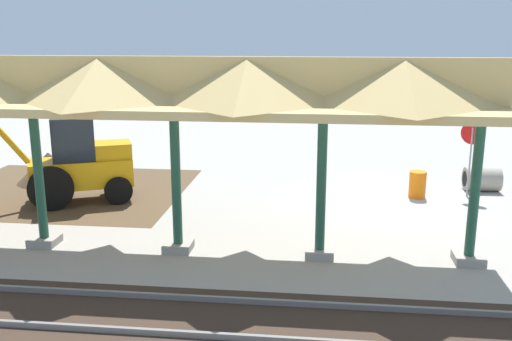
# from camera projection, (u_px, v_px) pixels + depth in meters

# --- Properties ---
(ground_plane) EXTENTS (120.00, 120.00, 0.00)m
(ground_plane) POSITION_uv_depth(u_px,v_px,m) (385.00, 203.00, 18.68)
(ground_plane) COLOR #9E998E
(dirt_work_zone) EXTENTS (8.26, 7.00, 0.01)m
(dirt_work_zone) POSITION_uv_depth(u_px,v_px,m) (66.00, 191.00, 20.07)
(dirt_work_zone) COLOR brown
(dirt_work_zone) RESTS_ON ground
(platform_canopy) EXTENTS (15.62, 3.20, 4.90)m
(platform_canopy) POSITION_uv_depth(u_px,v_px,m) (173.00, 87.00, 13.65)
(platform_canopy) COLOR #9E998E
(platform_canopy) RESTS_ON ground
(rail_tracks) EXTENTS (60.00, 2.58, 0.15)m
(rail_tracks) POSITION_uv_depth(u_px,v_px,m) (432.00, 331.00, 10.63)
(rail_tracks) COLOR slate
(rail_tracks) RESTS_ON ground
(stop_sign) EXTENTS (0.68, 0.40, 2.56)m
(stop_sign) POSITION_uv_depth(u_px,v_px,m) (472.00, 143.00, 18.98)
(stop_sign) COLOR gray
(stop_sign) RESTS_ON ground
(backhoe) EXTENTS (5.04, 3.11, 2.82)m
(backhoe) POSITION_uv_depth(u_px,v_px,m) (77.00, 164.00, 18.52)
(backhoe) COLOR orange
(backhoe) RESTS_ON ground
(dirt_mound) EXTENTS (4.71, 4.71, 2.24)m
(dirt_mound) POSITION_uv_depth(u_px,v_px,m) (50.00, 182.00, 21.28)
(dirt_mound) COLOR brown
(dirt_mound) RESTS_ON ground
(concrete_pipe) EXTENTS (1.21, 0.86, 0.83)m
(concrete_pipe) POSITION_uv_depth(u_px,v_px,m) (482.00, 179.00, 20.00)
(concrete_pipe) COLOR #9E9384
(concrete_pipe) RESTS_ON ground
(traffic_barrel) EXTENTS (0.56, 0.56, 0.90)m
(traffic_barrel) POSITION_uv_depth(u_px,v_px,m) (417.00, 184.00, 19.17)
(traffic_barrel) COLOR orange
(traffic_barrel) RESTS_ON ground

